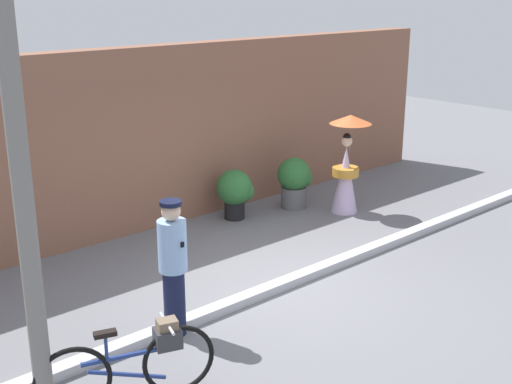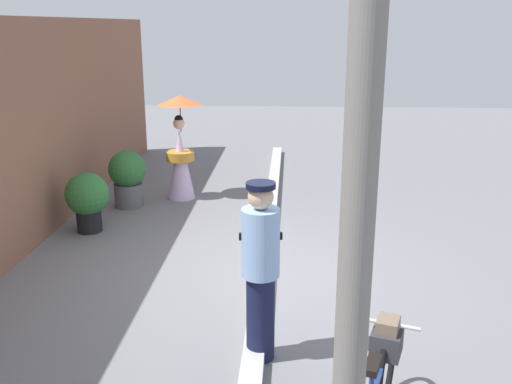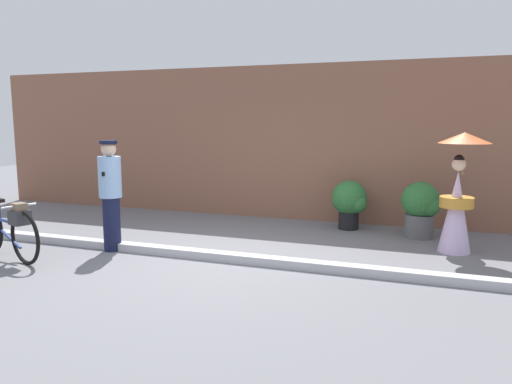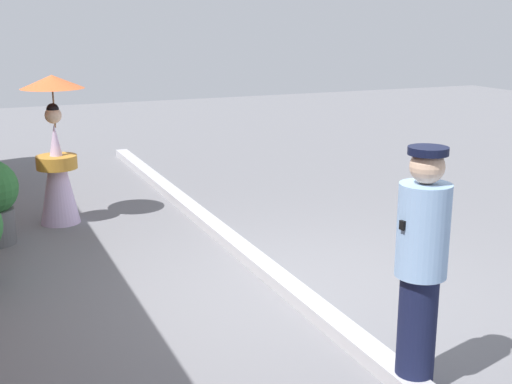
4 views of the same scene
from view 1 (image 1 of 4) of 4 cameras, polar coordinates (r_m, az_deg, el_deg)
The scene contains 9 objects.
ground_plane at distance 9.39m, azimuth 2.16°, elevation -8.20°, with size 30.00×30.00×0.00m, color slate.
building_wall at distance 11.45m, azimuth -9.55°, elevation 4.44°, with size 14.00×0.40×3.08m, color brown.
sidewalk_curb at distance 9.37m, azimuth 2.17°, elevation -7.87°, with size 14.00×0.20×0.12m, color #B2B2B7.
bicycle_near_officer at distance 6.96m, azimuth -10.22°, elevation -14.08°, with size 1.74×0.68×0.86m.
person_officer at distance 7.94m, azimuth -7.07°, elevation -6.15°, with size 0.34×0.38×1.69m.
person_with_parasol at distance 12.29m, azimuth 7.70°, elevation 2.29°, with size 0.76×0.76×1.81m.
potted_plant_by_door at distance 12.53m, azimuth 3.33°, elevation 1.01°, with size 0.64×0.62×0.96m.
potted_plant_small at distance 11.92m, azimuth -1.75°, elevation 0.11°, with size 0.65×0.64×0.90m.
utility_pole at distance 6.10m, azimuth -19.30°, elevation 0.68°, with size 0.18×0.18×4.80m, color slate.
Camera 1 is at (-5.87, -6.12, 4.05)m, focal length 47.03 mm.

